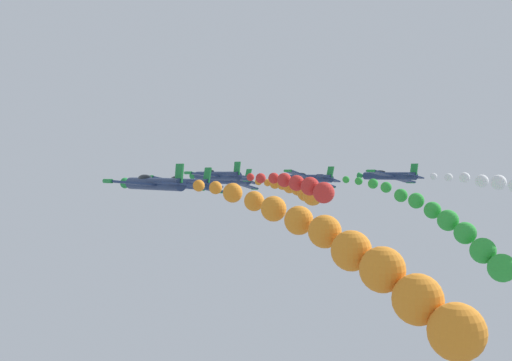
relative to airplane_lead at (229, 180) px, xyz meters
name	(u,v)px	position (x,y,z in m)	size (l,w,h in m)	color
airplane_lead	(229,180)	(0.00, 0.00, 0.00)	(9.34, 10.35, 3.21)	navy
smoke_trail_lead	(299,191)	(-1.66, -16.90, -1.08)	(4.21, 14.95, 3.23)	orange
airplane_left_inner	(216,176)	(-8.90, -9.20, 0.79)	(9.54, 10.35, 2.55)	navy
smoke_trail_left_inner	(302,186)	(-8.79, -25.03, -0.23)	(2.23, 13.37, 3.18)	red
airplane_right_inner	(308,178)	(8.06, -8.57, 0.35)	(9.32, 10.35, 3.25)	navy
smoke_trail_right_inner	(457,232)	(6.29, -34.18, -5.47)	(4.74, 25.77, 10.79)	green
airplane_left_outer	(184,183)	(-17.98, -15.91, 0.01)	(9.46, 10.35, 2.92)	navy
airplane_right_outer	(388,176)	(15.87, -17.15, 0.71)	(9.47, 10.35, 2.89)	navy
airplane_trailing	(153,184)	(-26.31, -24.09, 0.22)	(9.55, 10.35, 2.46)	navy
smoke_trail_trailing	(366,266)	(-26.51, -48.81, -4.08)	(2.88, 24.92, 8.64)	orange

